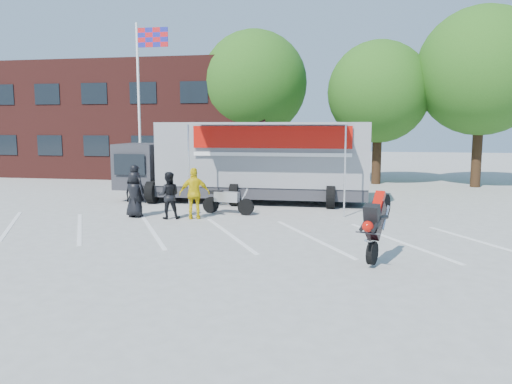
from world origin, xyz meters
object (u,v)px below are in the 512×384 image
(transporter_truck, at_px, (251,202))
(spectator_leather_b, at_px, (135,191))
(flagpole, at_px, (143,86))
(tree_right, at_px, (482,71))
(tree_mid, at_px, (379,92))
(spectator_hivis, at_px, (195,194))
(tree_left, at_px, (254,84))
(parked_motorcycle, at_px, (228,214))
(spectator_leather_a, at_px, (135,194))
(stunt_bike_rider, at_px, (380,261))
(spectator_leather_c, at_px, (168,195))

(transporter_truck, height_order, spectator_leather_b, spectator_leather_b)
(flagpole, bearing_deg, tree_right, 15.48)
(transporter_truck, bearing_deg, tree_mid, 54.67)
(spectator_hivis, bearing_deg, tree_right, -152.80)
(flagpole, bearing_deg, tree_left, 54.72)
(transporter_truck, bearing_deg, tree_right, 34.41)
(tree_mid, xyz_separation_m, spectator_leather_b, (-8.68, -11.88, -4.03))
(tree_mid, bearing_deg, transporter_truck, -124.52)
(parked_motorcycle, bearing_deg, flagpole, 52.77)
(spectator_leather_a, height_order, spectator_hivis, spectator_hivis)
(spectator_hivis, bearing_deg, flagpole, -72.92)
(transporter_truck, relative_size, parked_motorcycle, 5.19)
(tree_right, bearing_deg, stunt_bike_rider, -109.74)
(stunt_bike_rider, height_order, spectator_hivis, spectator_hivis)
(spectator_leather_c, bearing_deg, tree_right, -153.93)
(tree_left, xyz_separation_m, tree_right, (12.00, -1.50, 0.31))
(flagpole, distance_m, stunt_bike_rider, 16.22)
(stunt_bike_rider, relative_size, spectator_leather_b, 0.97)
(tree_right, height_order, spectator_leather_c, tree_right)
(tree_left, distance_m, spectator_leather_c, 13.84)
(flagpole, distance_m, spectator_leather_a, 8.52)
(transporter_truck, bearing_deg, parked_motorcycle, -96.03)
(flagpole, height_order, tree_left, tree_left)
(transporter_truck, height_order, stunt_bike_rider, transporter_truck)
(tree_left, bearing_deg, transporter_truck, -79.67)
(spectator_leather_a, bearing_deg, parked_motorcycle, -147.86)
(spectator_leather_a, bearing_deg, tree_right, -129.40)
(spectator_leather_c, height_order, spectator_hivis, spectator_hivis)
(spectator_leather_b, bearing_deg, stunt_bike_rider, 159.30)
(spectator_leather_a, relative_size, spectator_hivis, 0.92)
(tree_right, xyz_separation_m, parked_motorcycle, (-10.65, -10.24, -5.88))
(tree_right, relative_size, stunt_bike_rider, 5.10)
(tree_mid, relative_size, spectator_hivis, 4.39)
(tree_right, height_order, spectator_hivis, tree_right)
(spectator_leather_c, bearing_deg, spectator_leather_b, -21.78)
(tree_mid, relative_size, transporter_truck, 0.74)
(parked_motorcycle, xyz_separation_m, stunt_bike_rider, (5.03, -5.43, 0.00))
(tree_mid, bearing_deg, spectator_leather_c, -121.78)
(parked_motorcycle, xyz_separation_m, spectator_leather_a, (-3.03, -1.19, 0.81))
(transporter_truck, relative_size, spectator_hivis, 5.91)
(parked_motorcycle, bearing_deg, spectator_hivis, 150.26)
(tree_right, xyz_separation_m, spectator_leather_c, (-12.43, -11.49, -5.07))
(flagpole, bearing_deg, spectator_hivis, -55.57)
(transporter_truck, xyz_separation_m, parked_motorcycle, (-0.27, -2.90, 0.00))
(tree_right, distance_m, transporter_truck, 14.01)
(spectator_leather_b, distance_m, spectator_leather_c, 1.26)
(tree_mid, distance_m, spectator_leather_c, 14.70)
(transporter_truck, relative_size, stunt_bike_rider, 5.79)
(spectator_leather_b, relative_size, spectator_hivis, 1.05)
(flagpole, bearing_deg, stunt_bike_rider, -46.45)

